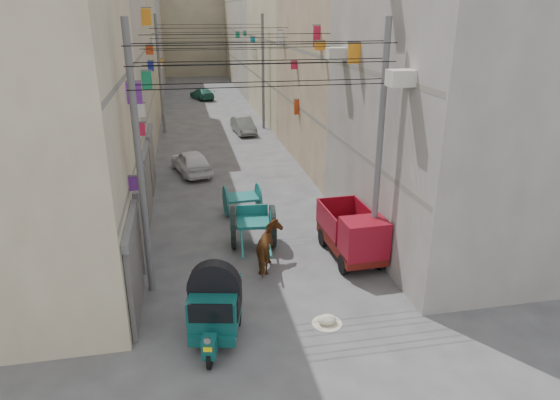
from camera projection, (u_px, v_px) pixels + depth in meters
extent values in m
cube|color=slate|center=(130.00, 173.00, 16.17)|extent=(0.25, 9.80, 0.18)
cube|color=slate|center=(119.00, 79.00, 15.10)|extent=(0.25, 9.80, 0.18)
cube|color=#ABA292|center=(60.00, 57.00, 24.56)|extent=(8.00, 12.00, 12.00)
cube|color=slate|center=(147.00, 111.00, 26.26)|extent=(0.25, 11.76, 0.18)
cube|color=slate|center=(141.00, 52.00, 25.20)|extent=(0.25, 11.76, 0.18)
cube|color=#B2AB8C|center=(96.00, 28.00, 36.13)|extent=(8.00, 14.00, 14.00)
cube|color=slate|center=(155.00, 80.00, 38.18)|extent=(0.25, 13.72, 0.18)
cube|color=slate|center=(152.00, 39.00, 37.12)|extent=(0.25, 13.72, 0.18)
cube|color=#9C9692|center=(118.00, 36.00, 49.37)|extent=(8.00, 14.00, 11.80)
cube|color=slate|center=(160.00, 63.00, 51.03)|extent=(0.25, 13.72, 0.18)
cube|color=slate|center=(158.00, 32.00, 49.97)|extent=(0.25, 13.72, 0.18)
cube|color=slate|center=(155.00, 0.00, 48.91)|extent=(0.25, 13.72, 0.18)
cube|color=tan|center=(128.00, 24.00, 60.99)|extent=(8.00, 12.00, 13.50)
cube|color=slate|center=(163.00, 53.00, 62.96)|extent=(0.25, 11.76, 0.18)
cube|color=slate|center=(161.00, 28.00, 61.89)|extent=(0.25, 11.76, 0.18)
cube|color=slate|center=(159.00, 2.00, 60.83)|extent=(0.25, 11.76, 0.18)
cube|color=#9C9692|center=(483.00, 61.00, 17.21)|extent=(8.00, 10.00, 13.00)
cube|color=slate|center=(370.00, 160.00, 17.67)|extent=(0.25, 9.80, 0.18)
cube|color=slate|center=(376.00, 73.00, 16.61)|extent=(0.25, 9.80, 0.18)
cube|color=tan|center=(368.00, 53.00, 27.48)|extent=(8.00, 12.00, 12.00)
cube|color=slate|center=(299.00, 106.00, 27.76)|extent=(0.25, 11.76, 0.18)
cube|color=slate|center=(300.00, 50.00, 26.70)|extent=(0.25, 11.76, 0.18)
cube|color=beige|center=(310.00, 27.00, 39.05)|extent=(8.00, 14.00, 14.00)
cube|color=slate|center=(261.00, 78.00, 39.69)|extent=(0.25, 13.72, 0.18)
cube|color=slate|center=(261.00, 38.00, 38.63)|extent=(0.25, 13.72, 0.18)
cube|color=#ABA292|center=(276.00, 34.00, 52.28)|extent=(8.00, 14.00, 11.80)
cube|color=slate|center=(240.00, 62.00, 52.53)|extent=(0.25, 13.72, 0.18)
cube|color=slate|center=(239.00, 32.00, 51.47)|extent=(0.25, 13.72, 0.18)
cube|color=slate|center=(238.00, 0.00, 50.41)|extent=(0.25, 13.72, 0.18)
cube|color=#B2AB8C|center=(257.00, 23.00, 63.91)|extent=(8.00, 12.00, 13.50)
cube|color=slate|center=(228.00, 52.00, 64.46)|extent=(0.25, 11.76, 0.18)
cube|color=slate|center=(227.00, 28.00, 63.40)|extent=(0.25, 11.76, 0.18)
cube|color=slate|center=(226.00, 2.00, 62.34)|extent=(0.25, 11.76, 0.18)
cube|color=#B2AB8C|center=(192.00, 24.00, 68.96)|extent=(22.00, 10.00, 13.00)
cube|color=#47464B|center=(135.00, 272.00, 13.94)|extent=(0.12, 3.00, 2.60)
cube|color=#5E5E61|center=(130.00, 224.00, 13.43)|extent=(0.18, 3.20, 0.25)
cube|color=#47464B|center=(143.00, 221.00, 17.33)|extent=(0.12, 3.00, 2.60)
cube|color=#5E5E61|center=(139.00, 181.00, 16.82)|extent=(0.18, 3.20, 0.25)
cube|color=#47464B|center=(148.00, 187.00, 20.73)|extent=(0.12, 3.00, 2.60)
cube|color=#5E5E61|center=(145.00, 153.00, 20.22)|extent=(0.18, 3.20, 0.25)
cube|color=#47464B|center=(152.00, 161.00, 24.21)|extent=(0.12, 3.00, 2.60)
cube|color=#5E5E61|center=(149.00, 132.00, 23.70)|extent=(0.18, 3.20, 0.25)
cube|color=#0D7698|center=(253.00, 40.00, 40.74)|extent=(0.38, 0.08, 0.41)
cube|color=orange|center=(161.00, 63.00, 46.90)|extent=(0.27, 0.08, 0.71)
cube|color=#6C2893|center=(137.00, 184.00, 14.73)|extent=(0.44, 0.08, 0.42)
cube|color=#1A915D|center=(147.00, 81.00, 22.68)|extent=(0.45, 0.08, 0.84)
cube|color=#1A915D|center=(237.00, 35.00, 50.48)|extent=(0.41, 0.08, 0.59)
cube|color=#C81A41|center=(140.00, 130.00, 17.47)|extent=(0.38, 0.08, 0.44)
cube|color=white|center=(254.00, 55.00, 40.45)|extent=(0.43, 0.08, 0.72)
cube|color=#1A915D|center=(245.00, 34.00, 45.55)|extent=(0.28, 0.08, 0.44)
cube|color=orange|center=(146.00, 17.00, 25.60)|extent=(0.48, 0.08, 0.84)
cube|color=white|center=(160.00, 66.00, 43.64)|extent=(0.31, 0.08, 0.44)
cube|color=#C81A41|center=(294.00, 65.00, 26.94)|extent=(0.35, 0.08, 0.45)
cube|color=white|center=(281.00, 38.00, 29.84)|extent=(0.34, 0.08, 0.79)
cube|color=white|center=(141.00, 111.00, 19.44)|extent=(0.28, 0.08, 0.52)
cube|color=white|center=(154.00, 40.00, 34.96)|extent=(0.28, 0.08, 0.74)
cube|color=#BF3F16|center=(296.00, 107.00, 27.26)|extent=(0.26, 0.08, 0.80)
cube|color=#6C2893|center=(355.00, 54.00, 17.64)|extent=(0.34, 0.08, 0.55)
cube|color=#6C2893|center=(134.00, 93.00, 15.86)|extent=(0.47, 0.08, 0.67)
cube|color=#BF3F16|center=(150.00, 50.00, 27.25)|extent=(0.40, 0.08, 0.47)
cube|color=#1723A3|center=(151.00, 66.00, 28.03)|extent=(0.32, 0.08, 0.55)
cube|color=orange|center=(320.00, 46.00, 21.62)|extent=(0.47, 0.08, 0.35)
cube|color=#C81A41|center=(317.00, 36.00, 22.28)|extent=(0.32, 0.08, 0.89)
cube|color=orange|center=(354.00, 54.00, 17.54)|extent=(0.44, 0.08, 0.69)
cube|color=#6C2893|center=(127.00, 200.00, 14.41)|extent=(0.10, 3.20, 0.80)
cube|color=#6C2893|center=(144.00, 132.00, 22.67)|extent=(0.10, 3.20, 0.80)
cube|color=#BF3F16|center=(154.00, 92.00, 33.68)|extent=(0.10, 3.20, 0.80)
cube|color=white|center=(159.00, 73.00, 44.69)|extent=(0.10, 3.20, 0.80)
cube|color=#1A915D|center=(390.00, 183.00, 15.89)|extent=(0.10, 3.20, 0.80)
cube|color=white|center=(317.00, 124.00, 24.15)|extent=(0.10, 3.20, 0.80)
cube|color=#6C2893|center=(272.00, 89.00, 35.16)|extent=(0.10, 3.20, 0.80)
cube|color=orange|center=(249.00, 71.00, 46.17)|extent=(0.10, 3.20, 0.80)
cube|color=beige|center=(401.00, 78.00, 13.70)|extent=(0.70, 0.55, 0.45)
cube|color=beige|center=(336.00, 54.00, 19.13)|extent=(0.70, 0.55, 0.45)
cylinder|color=#5E5E61|center=(140.00, 166.00, 14.14)|extent=(0.20, 0.20, 8.00)
cylinder|color=#5E5E61|center=(379.00, 153.00, 15.46)|extent=(0.20, 0.20, 8.00)
cylinder|color=#5E5E61|center=(160.00, 75.00, 34.33)|extent=(0.20, 0.20, 8.00)
cylinder|color=#5E5E61|center=(263.00, 73.00, 35.64)|extent=(0.20, 0.20, 8.00)
cylinder|color=black|center=(267.00, 87.00, 13.56)|extent=(7.40, 0.02, 0.02)
cylinder|color=black|center=(267.00, 64.00, 13.35)|extent=(7.40, 0.02, 0.02)
cylinder|color=black|center=(266.00, 44.00, 13.17)|extent=(7.40, 0.02, 0.02)
cylinder|color=black|center=(261.00, 82.00, 14.48)|extent=(7.40, 0.02, 0.02)
cylinder|color=black|center=(261.00, 60.00, 14.27)|extent=(7.40, 0.02, 0.02)
cylinder|color=black|center=(260.00, 42.00, 14.09)|extent=(7.40, 0.02, 0.02)
cylinder|color=black|center=(239.00, 64.00, 19.53)|extent=(7.40, 0.02, 0.02)
cylinder|color=black|center=(238.00, 48.00, 19.31)|extent=(7.40, 0.02, 0.02)
cylinder|color=black|center=(238.00, 34.00, 19.14)|extent=(7.40, 0.02, 0.02)
cylinder|color=black|center=(221.00, 50.00, 26.87)|extent=(7.40, 0.02, 0.02)
cylinder|color=black|center=(221.00, 38.00, 26.65)|extent=(7.40, 0.02, 0.02)
cylinder|color=black|center=(220.00, 28.00, 26.48)|extent=(7.40, 0.02, 0.02)
cylinder|color=black|center=(211.00, 41.00, 34.20)|extent=(7.40, 0.02, 0.02)
cylinder|color=black|center=(211.00, 32.00, 33.99)|extent=(7.40, 0.02, 0.02)
cylinder|color=black|center=(210.00, 24.00, 33.82)|extent=(7.40, 0.02, 0.02)
cylinder|color=black|center=(210.00, 358.00, 12.04)|extent=(0.22, 0.54, 0.53)
cylinder|color=black|center=(200.00, 316.00, 13.73)|extent=(0.22, 0.54, 0.53)
cylinder|color=black|center=(238.00, 316.00, 13.71)|extent=(0.22, 0.54, 0.53)
cube|color=#0C4744|center=(216.00, 322.00, 13.12)|extent=(1.54, 2.01, 0.27)
cube|color=#0C4744|center=(209.00, 347.00, 11.97)|extent=(0.41, 0.49, 0.52)
cylinder|color=silver|center=(207.00, 341.00, 11.65)|extent=(0.18, 0.08, 0.17)
cube|color=yellow|center=(208.00, 350.00, 11.72)|extent=(0.21, 0.07, 0.11)
cube|color=#0C4744|center=(215.00, 303.00, 12.98)|extent=(1.54, 1.83, 0.90)
cube|color=black|center=(210.00, 314.00, 12.12)|extent=(1.08, 0.28, 0.52)
cube|color=black|center=(191.00, 300.00, 12.95)|extent=(0.28, 1.12, 0.62)
cube|color=black|center=(239.00, 300.00, 12.93)|extent=(0.28, 1.12, 0.62)
cube|color=silver|center=(212.00, 339.00, 12.35)|extent=(1.17, 0.30, 0.06)
cylinder|color=black|center=(233.00, 227.00, 18.08)|extent=(0.31, 1.56, 1.55)
cylinder|color=#16625F|center=(233.00, 227.00, 18.08)|extent=(0.30, 1.22, 1.21)
cylinder|color=#5E5E61|center=(233.00, 227.00, 18.08)|extent=(0.26, 0.22, 0.20)
cylinder|color=black|center=(273.00, 226.00, 18.22)|extent=(0.31, 1.56, 1.55)
cylinder|color=#16625F|center=(273.00, 226.00, 18.22)|extent=(0.30, 1.22, 1.21)
cylinder|color=#5E5E61|center=(273.00, 226.00, 18.22)|extent=(0.26, 0.22, 0.20)
cylinder|color=#5E5E61|center=(253.00, 227.00, 18.15)|extent=(1.50, 0.23, 0.09)
cube|color=#16625F|center=(253.00, 222.00, 18.08)|extent=(1.28, 1.33, 0.11)
cube|color=#16625F|center=(252.00, 210.00, 18.51)|extent=(1.17, 0.20, 0.39)
cylinder|color=#16625F|center=(242.00, 241.00, 16.78)|extent=(0.32, 2.55, 0.08)
cylinder|color=#16625F|center=(268.00, 240.00, 16.86)|extent=(0.32, 2.55, 0.08)
cylinder|color=black|center=(343.00, 265.00, 16.37)|extent=(0.20, 0.66, 0.66)
cylinder|color=black|center=(323.00, 237.00, 18.36)|extent=(0.20, 0.66, 0.66)
cylinder|color=black|center=(380.00, 260.00, 16.65)|extent=(0.20, 0.66, 0.66)
cylinder|color=black|center=(356.00, 234.00, 18.64)|extent=(0.20, 0.66, 0.66)
cube|color=#51100B|center=(350.00, 243.00, 17.43)|extent=(1.56, 3.33, 0.35)
cube|color=maroon|center=(364.00, 238.00, 16.14)|extent=(1.48, 1.09, 1.24)
cube|color=black|center=(370.00, 241.00, 15.68)|extent=(1.29, 0.11, 0.55)
cube|color=#51100B|center=(345.00, 229.00, 17.83)|extent=(1.57, 2.24, 0.12)
cube|color=maroon|center=(326.00, 220.00, 17.53)|extent=(0.14, 2.19, 0.85)
cube|color=maroon|center=(365.00, 217.00, 17.84)|extent=(0.14, 2.19, 0.85)
cube|color=maroon|center=(336.00, 208.00, 18.66)|extent=(1.49, 0.11, 0.85)
cylinder|color=#16625F|center=(226.00, 201.00, 20.92)|extent=(0.15, 1.31, 1.31)
cylinder|color=#16625F|center=(258.00, 198.00, 21.26)|extent=(0.15, 1.31, 1.31)
cube|color=#16625F|center=(242.00, 197.00, 21.04)|extent=(1.33, 1.19, 0.10)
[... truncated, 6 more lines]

